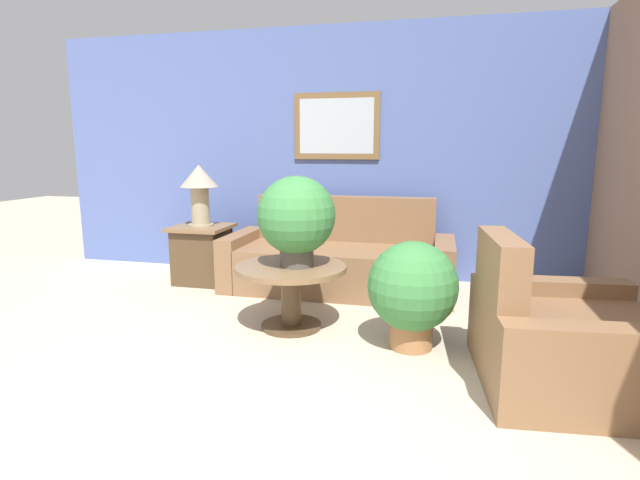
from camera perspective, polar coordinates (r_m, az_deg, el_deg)
name	(u,v)px	position (r m, az deg, el deg)	size (l,w,h in m)	color
ground_plane	(227,439)	(2.60, -10.55, -21.43)	(20.00, 20.00, 0.00)	#BCAD93
wall_back	(350,154)	(5.33, 3.42, 9.83)	(6.69, 0.09, 2.60)	#5166A8
couch_main	(339,261)	(4.89, 2.18, -2.38)	(2.18, 0.90, 0.88)	brown
armchair	(563,341)	(3.26, 26.05, -10.29)	(1.08, 1.16, 0.88)	brown
coffee_table	(291,283)	(3.81, -3.34, -4.92)	(0.84, 0.84, 0.49)	#4C3823
side_table	(202,253)	(5.25, -13.30, -1.51)	(0.56, 0.56, 0.59)	#4C3823
table_lamp	(199,185)	(5.15, -13.62, 6.09)	(0.38, 0.38, 0.61)	tan
potted_plant_on_table	(296,217)	(3.70, -2.72, 2.60)	(0.58, 0.58, 0.68)	#4C4742
potted_plant_floor	(412,290)	(3.47, 10.52, -5.60)	(0.62, 0.62, 0.75)	#9E6B42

